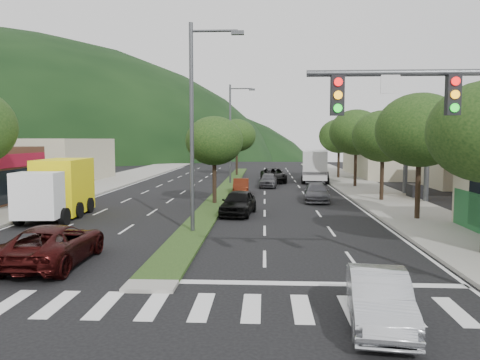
# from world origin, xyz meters

# --- Properties ---
(ground) EXTENTS (160.00, 160.00, 0.00)m
(ground) POSITION_xyz_m (0.00, 0.00, 0.00)
(ground) COLOR black
(ground) RESTS_ON ground
(sidewalk_right) EXTENTS (5.00, 90.00, 0.15)m
(sidewalk_right) POSITION_xyz_m (12.50, 25.00, 0.07)
(sidewalk_right) COLOR gray
(sidewalk_right) RESTS_ON ground
(sidewalk_left) EXTENTS (6.00, 90.00, 0.15)m
(sidewalk_left) POSITION_xyz_m (-13.00, 25.00, 0.07)
(sidewalk_left) COLOR gray
(sidewalk_left) RESTS_ON ground
(median) EXTENTS (1.60, 56.00, 0.12)m
(median) POSITION_xyz_m (0.00, 28.00, 0.06)
(median) COLOR #1C3513
(median) RESTS_ON ground
(crosswalk) EXTENTS (19.00, 2.20, 0.01)m
(crosswalk) POSITION_xyz_m (0.00, -2.00, 0.01)
(crosswalk) COLOR silver
(crosswalk) RESTS_ON ground
(traffic_signal) EXTENTS (6.12, 0.40, 7.00)m
(traffic_signal) POSITION_xyz_m (9.03, -1.54, 4.65)
(traffic_signal) COLOR #47494C
(traffic_signal) RESTS_ON ground
(gas_canopy) EXTENTS (12.20, 8.20, 5.25)m
(gas_canopy) POSITION_xyz_m (19.00, 22.00, 4.65)
(gas_canopy) COLOR silver
(gas_canopy) RESTS_ON ground
(bldg_left_far) EXTENTS (9.00, 14.00, 4.60)m
(bldg_left_far) POSITION_xyz_m (-19.00, 34.00, 2.30)
(bldg_left_far) COLOR beige
(bldg_left_far) RESTS_ON ground
(bldg_right_far) EXTENTS (10.00, 16.00, 5.20)m
(bldg_right_far) POSITION_xyz_m (19.50, 44.00, 2.60)
(bldg_right_far) COLOR beige
(bldg_right_far) RESTS_ON ground
(tree_r_b) EXTENTS (4.80, 4.80, 6.94)m
(tree_r_b) POSITION_xyz_m (12.00, 12.00, 5.04)
(tree_r_b) COLOR black
(tree_r_b) RESTS_ON sidewalk_right
(tree_r_c) EXTENTS (4.40, 4.40, 6.48)m
(tree_r_c) POSITION_xyz_m (12.00, 20.00, 4.75)
(tree_r_c) COLOR black
(tree_r_c) RESTS_ON sidewalk_right
(tree_r_d) EXTENTS (5.00, 5.00, 7.17)m
(tree_r_d) POSITION_xyz_m (12.00, 30.00, 5.18)
(tree_r_d) COLOR black
(tree_r_d) RESTS_ON sidewalk_right
(tree_r_e) EXTENTS (4.60, 4.60, 6.71)m
(tree_r_e) POSITION_xyz_m (12.00, 40.00, 4.89)
(tree_r_e) COLOR black
(tree_r_e) RESTS_ON sidewalk_right
(tree_med_near) EXTENTS (4.00, 4.00, 6.02)m
(tree_med_near) POSITION_xyz_m (0.00, 18.00, 4.43)
(tree_med_near) COLOR black
(tree_med_near) RESTS_ON median
(tree_med_far) EXTENTS (4.80, 4.80, 6.94)m
(tree_med_far) POSITION_xyz_m (0.00, 44.00, 5.01)
(tree_med_far) COLOR black
(tree_med_far) RESTS_ON median
(streetlight_near) EXTENTS (2.60, 0.25, 10.00)m
(streetlight_near) POSITION_xyz_m (0.21, 8.00, 5.58)
(streetlight_near) COLOR #47494C
(streetlight_near) RESTS_ON ground
(streetlight_mid) EXTENTS (2.60, 0.25, 10.00)m
(streetlight_mid) POSITION_xyz_m (0.21, 33.00, 5.58)
(streetlight_mid) COLOR #47494C
(streetlight_mid) RESTS_ON ground
(sedan_silver) EXTENTS (1.87, 4.14, 1.32)m
(sedan_silver) POSITION_xyz_m (6.30, -3.00, 0.66)
(sedan_silver) COLOR silver
(sedan_silver) RESTS_ON ground
(suv_maroon) EXTENTS (2.53, 5.34, 1.47)m
(suv_maroon) POSITION_xyz_m (-4.18, 2.05, 0.74)
(suv_maroon) COLOR black
(suv_maroon) RESTS_ON ground
(car_queue_a) EXTENTS (2.31, 4.57, 1.49)m
(car_queue_a) POSITION_xyz_m (1.92, 13.53, 0.75)
(car_queue_a) COLOR black
(car_queue_a) RESTS_ON ground
(car_queue_b) EXTENTS (2.09, 4.53, 1.28)m
(car_queue_b) POSITION_xyz_m (7.29, 20.00, 0.64)
(car_queue_b) COLOR #515156
(car_queue_b) RESTS_ON ground
(car_queue_c) EXTENTS (1.42, 3.76, 1.23)m
(car_queue_c) POSITION_xyz_m (1.50, 25.00, 0.61)
(car_queue_c) COLOR #531C0D
(car_queue_c) RESTS_ON ground
(car_queue_d) EXTENTS (2.85, 5.60, 1.51)m
(car_queue_d) POSITION_xyz_m (4.42, 35.00, 0.76)
(car_queue_d) COLOR black
(car_queue_d) RESTS_ON ground
(car_queue_e) EXTENTS (1.84, 4.08, 1.36)m
(car_queue_e) POSITION_xyz_m (3.84, 30.00, 0.68)
(car_queue_e) COLOR #444549
(car_queue_e) RESTS_ON ground
(box_truck) EXTENTS (3.06, 6.98, 3.36)m
(box_truck) POSITION_xyz_m (-8.44, 12.09, 1.59)
(box_truck) COLOR white
(box_truck) RESTS_ON ground
(motorhome) EXTENTS (3.64, 8.90, 3.32)m
(motorhome) POSITION_xyz_m (9.00, 36.34, 1.77)
(motorhome) COLOR silver
(motorhome) RESTS_ON ground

